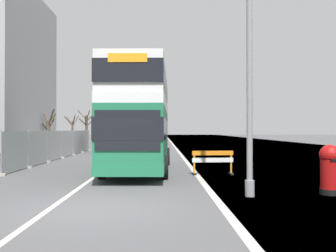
# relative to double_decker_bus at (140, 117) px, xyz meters

# --- Properties ---
(ground) EXTENTS (140.00, 280.00, 0.10)m
(ground) POSITION_rel_double_decker_bus_xyz_m (-0.09, -9.08, -2.71)
(ground) COLOR #4C4C4F
(double_decker_bus) EXTENTS (3.11, 10.98, 5.00)m
(double_decker_bus) POSITION_rel_double_decker_bus_xyz_m (0.00, 0.00, 0.00)
(double_decker_bus) COLOR #1E6B47
(double_decker_bus) RESTS_ON ground
(lamppost_foreground) EXTENTS (0.29, 0.70, 9.68)m
(lamppost_foreground) POSITION_rel_double_decker_bus_xyz_m (3.76, -7.50, 1.94)
(lamppost_foreground) COLOR gray
(lamppost_foreground) RESTS_ON ground
(red_pillar_postbox) EXTENTS (0.66, 0.66, 1.58)m
(red_pillar_postbox) POSITION_rel_double_decker_bus_xyz_m (6.38, -7.19, -1.80)
(red_pillar_postbox) COLOR black
(red_pillar_postbox) RESTS_ON ground
(roadworks_barrier) EXTENTS (1.89, 0.58, 1.08)m
(roadworks_barrier) POSITION_rel_double_decker_bus_xyz_m (3.39, -1.87, -1.97)
(roadworks_barrier) COLOR orange
(roadworks_barrier) RESTS_ON ground
(construction_site_fence) EXTENTS (0.44, 20.60, 2.01)m
(construction_site_fence) POSITION_rel_double_decker_bus_xyz_m (-6.01, 7.97, -1.70)
(construction_site_fence) COLOR #A8AAAD
(construction_site_fence) RESTS_ON ground
(car_oncoming_near) EXTENTS (1.91, 4.25, 2.03)m
(car_oncoming_near) POSITION_rel_double_decker_bus_xyz_m (-3.78, 15.13, -1.70)
(car_oncoming_near) COLOR black
(car_oncoming_near) RESTS_ON ground
(car_receding_mid) EXTENTS (1.97, 4.43, 2.08)m
(car_receding_mid) POSITION_rel_double_decker_bus_xyz_m (-3.94, 23.92, -1.68)
(car_receding_mid) COLOR gray
(car_receding_mid) RESTS_ON ground
(car_receding_far) EXTENTS (2.08, 4.55, 2.14)m
(car_receding_far) POSITION_rel_double_decker_bus_xyz_m (-0.33, 32.83, -1.64)
(car_receding_far) COLOR slate
(car_receding_far) RESTS_ON ground
(car_far_side) EXTENTS (2.06, 4.53, 2.02)m
(car_far_side) POSITION_rel_double_decker_bus_xyz_m (-3.90, 41.23, -1.71)
(car_far_side) COLOR maroon
(car_far_side) RESTS_ON ground
(bare_tree_far_verge_near) EXTENTS (1.94, 1.79, 4.43)m
(bare_tree_far_verge_near) POSITION_rel_double_decker_bus_xyz_m (-11.83, 24.65, -0.58)
(bare_tree_far_verge_near) COLOR #4C3D2D
(bare_tree_far_verge_near) RESTS_ON ground
(bare_tree_far_verge_mid) EXTENTS (2.03, 2.29, 4.33)m
(bare_tree_far_verge_mid) POSITION_rel_double_decker_bus_xyz_m (-12.50, 39.20, -0.43)
(bare_tree_far_verge_mid) COLOR #4C3D2D
(bare_tree_far_verge_mid) RESTS_ON ground
(bare_tree_far_verge_far) EXTENTS (3.28, 2.27, 5.10)m
(bare_tree_far_verge_far) POSITION_rel_double_decker_bus_xyz_m (-10.53, 40.19, -0.08)
(bare_tree_far_verge_far) COLOR #4C3D2D
(bare_tree_far_verge_far) RESTS_ON ground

